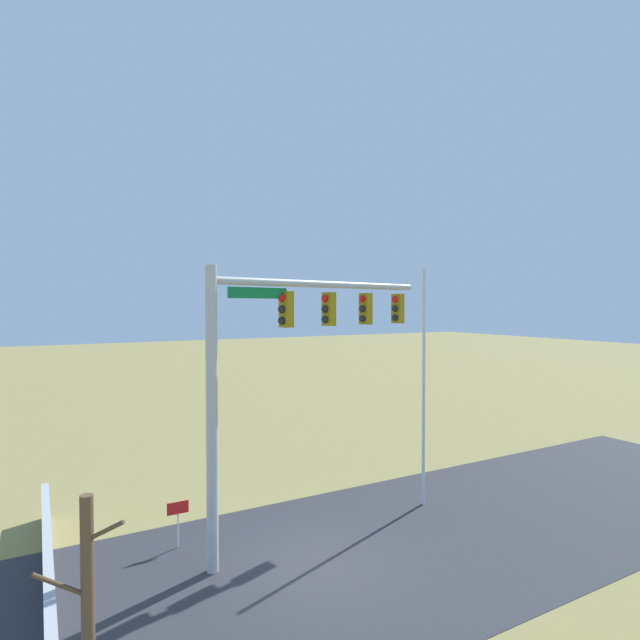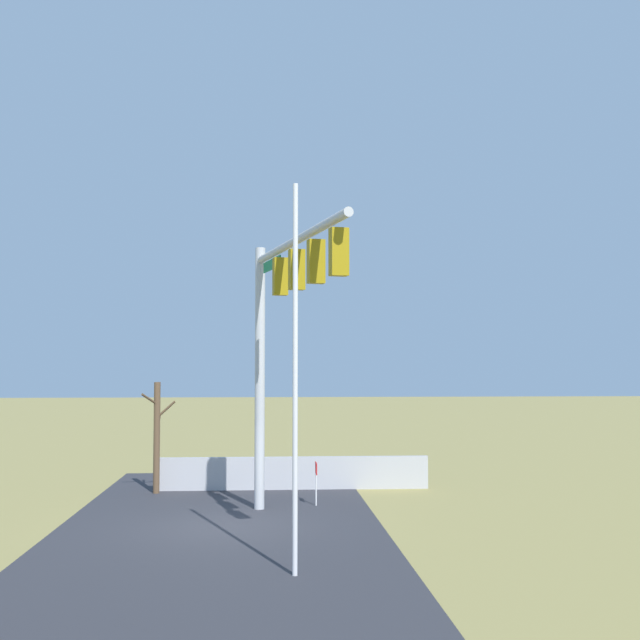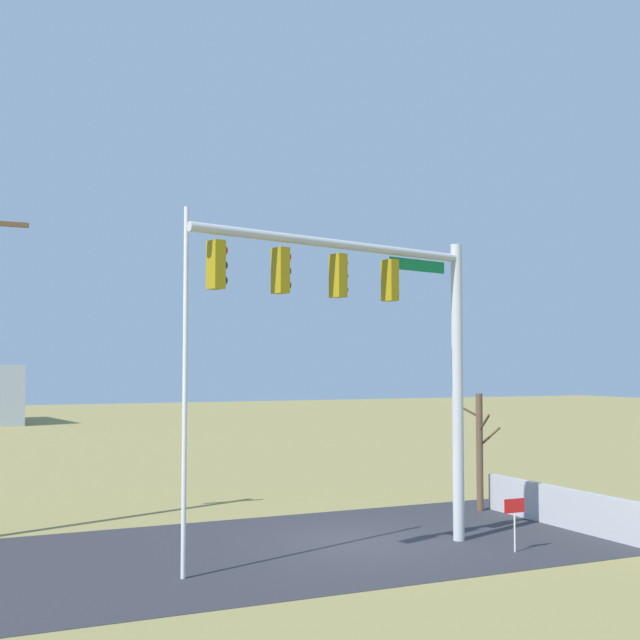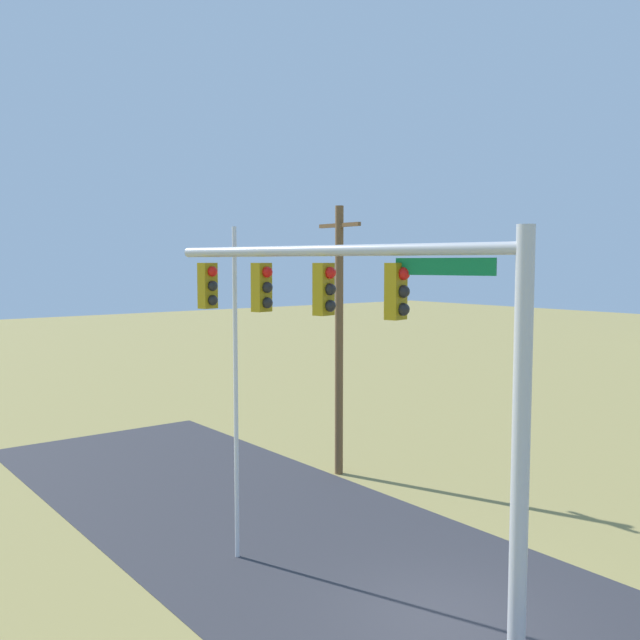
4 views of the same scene
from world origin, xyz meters
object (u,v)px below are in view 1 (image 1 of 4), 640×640
(signal_mast, at_px, (291,345))
(flagpole, at_px, (424,387))
(bare_tree, at_px, (88,603))
(open_sign, at_px, (178,514))

(signal_mast, bearing_deg, flagpole, -177.94)
(signal_mast, distance_m, flagpole, 5.00)
(signal_mast, bearing_deg, bare_tree, 35.52)
(bare_tree, distance_m, open_sign, 5.52)
(flagpole, distance_m, open_sign, 8.10)
(bare_tree, bearing_deg, flagpole, -158.53)
(flagpole, relative_size, bare_tree, 2.18)
(flagpole, bearing_deg, signal_mast, 2.06)
(signal_mast, bearing_deg, open_sign, -20.66)
(open_sign, bearing_deg, signal_mast, 159.34)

